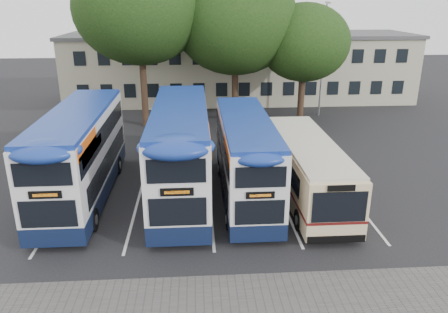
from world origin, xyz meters
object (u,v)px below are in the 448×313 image
lamp_post (323,54)px  bus_dd_left (80,151)px  tree_mid (235,21)px  tree_left (139,9)px  bus_dd_right (246,155)px  bus_single (307,165)px  bus_dd_mid (181,148)px  tree_right (304,43)px

lamp_post → bus_dd_left: size_ratio=0.87×
bus_dd_left → lamp_post: bearing=43.1°
tree_mid → bus_dd_left: 16.97m
tree_left → tree_mid: bearing=6.9°
bus_dd_right → bus_single: (3.01, -0.14, -0.57)m
tree_left → tree_mid: (6.95, 0.84, -0.94)m
lamp_post → tree_left: (-14.18, -2.15, 3.52)m
tree_mid → bus_dd_mid: bearing=-105.8°
tree_right → bus_dd_mid: 16.16m
tree_mid → tree_right: tree_mid is taller
lamp_post → bus_single: lamp_post is taller
bus_dd_right → bus_single: bearing=-2.7°
bus_dd_mid → bus_single: (6.12, -0.61, -0.85)m
bus_dd_left → tree_mid: bearing=57.4°
tree_left → tree_mid: tree_left is taller
bus_dd_right → bus_dd_mid: bearing=171.4°
bus_dd_mid → bus_dd_right: bearing=-8.6°
tree_left → tree_right: 12.30m
tree_right → bus_dd_left: (-13.79, -12.84, -3.75)m
bus_dd_mid → bus_dd_right: (3.10, -0.47, -0.28)m
tree_left → bus_single: 17.72m
bus_dd_right → tree_left: bearing=114.9°
tree_right → bus_dd_right: 15.15m
bus_dd_right → bus_single: 3.07m
tree_right → bus_dd_mid: bearing=-124.8°
tree_mid → bus_dd_right: 15.18m
tree_right → bus_dd_right: bearing=-113.7°
tree_right → bus_dd_mid: (-8.98, -12.92, -3.68)m
bus_dd_right → lamp_post: bearing=62.7°
lamp_post → tree_right: (-2.12, -2.07, 1.07)m
bus_dd_mid → bus_dd_right: 3.15m
tree_mid → bus_single: size_ratio=1.20×
tree_left → bus_dd_right: tree_left is taller
lamp_post → bus_dd_right: bearing=-117.3°
lamp_post → tree_left: bearing=-171.4°
bus_single → bus_dd_mid: bearing=174.3°
tree_mid → bus_dd_mid: size_ratio=1.07×
bus_dd_left → bus_dd_mid: 4.81m
tree_right → bus_dd_left: size_ratio=0.87×
tree_mid → bus_single: 15.67m
tree_mid → bus_dd_mid: 15.13m
tree_right → bus_dd_left: 19.21m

